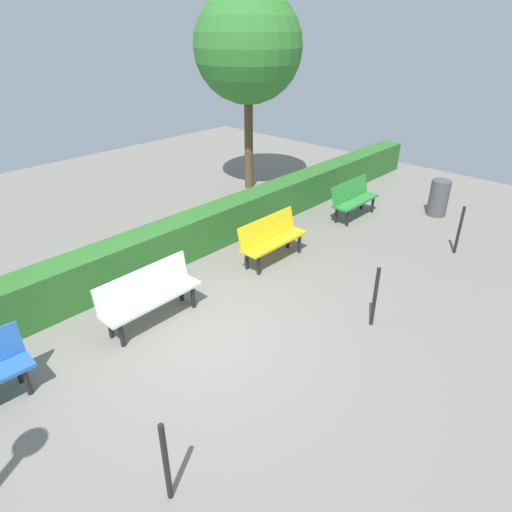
% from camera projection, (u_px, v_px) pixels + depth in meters
% --- Properties ---
extents(ground_plane, '(21.13, 21.13, 0.00)m').
position_uv_depth(ground_plane, '(201.00, 334.00, 6.74)').
color(ground_plane, gray).
extents(bench_green, '(1.43, 0.47, 0.86)m').
position_uv_depth(bench_green, '(353.00, 198.00, 10.56)').
color(bench_green, '#2D8C38').
rests_on(bench_green, ground_plane).
extents(bench_yellow, '(1.51, 0.47, 0.86)m').
position_uv_depth(bench_yellow, '(271.00, 237.00, 8.63)').
color(bench_yellow, yellow).
rests_on(bench_yellow, ground_plane).
extents(bench_white, '(1.65, 0.47, 0.86)m').
position_uv_depth(bench_white, '(149.00, 294.00, 6.85)').
color(bench_white, white).
rests_on(bench_white, ground_plane).
extents(hedge_row, '(17.13, 0.59, 0.81)m').
position_uv_depth(hedge_row, '(176.00, 241.00, 8.64)').
color(hedge_row, '#2D6B28').
rests_on(hedge_row, ground_plane).
extents(tree_near, '(2.72, 2.72, 4.97)m').
position_uv_depth(tree_near, '(248.00, 47.00, 11.00)').
color(tree_near, brown).
rests_on(tree_near, ground_plane).
extents(railing_post_near, '(0.06, 0.06, 1.00)m').
position_uv_depth(railing_post_near, '(459.00, 230.00, 8.87)').
color(railing_post_near, black).
rests_on(railing_post_near, ground_plane).
extents(railing_post_mid, '(0.06, 0.06, 1.00)m').
position_uv_depth(railing_post_mid, '(375.00, 297.00, 6.73)').
color(railing_post_mid, black).
rests_on(railing_post_mid, ground_plane).
extents(railing_post_far, '(0.06, 0.06, 1.00)m').
position_uv_depth(railing_post_far, '(166.00, 463.00, 4.21)').
color(railing_post_far, black).
rests_on(railing_post_far, ground_plane).
extents(trash_bin, '(0.45, 0.45, 0.86)m').
position_uv_depth(trash_bin, '(439.00, 198.00, 10.67)').
color(trash_bin, '#4C4C51').
rests_on(trash_bin, ground_plane).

